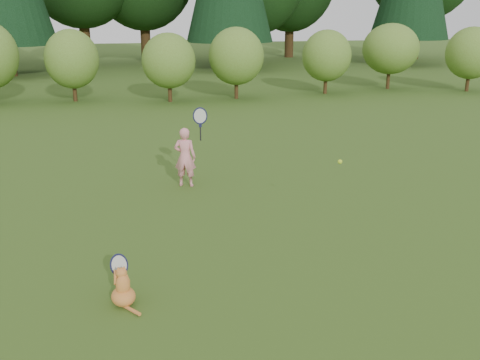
{
  "coord_description": "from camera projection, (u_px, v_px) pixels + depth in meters",
  "views": [
    {
      "loc": [
        -1.43,
        -6.41,
        3.04
      ],
      "look_at": [
        0.2,
        0.8,
        0.7
      ],
      "focal_mm": 40.0,
      "sensor_mm": 36.0,
      "label": 1
    }
  ],
  "objects": [
    {
      "name": "ground",
      "position": [
        239.0,
        248.0,
        7.18
      ],
      "size": [
        100.0,
        100.0,
        0.0
      ],
      "primitive_type": "plane",
      "color": "#2E4B15",
      "rests_on": "ground"
    },
    {
      "name": "shrub_row",
      "position": [
        158.0,
        60.0,
        18.85
      ],
      "size": [
        28.0,
        3.0,
        2.8
      ],
      "primitive_type": null,
      "color": "#546A21",
      "rests_on": "ground"
    },
    {
      "name": "child",
      "position": [
        186.0,
        156.0,
        9.58
      ],
      "size": [
        0.63,
        0.38,
        1.62
      ],
      "rotation": [
        0.0,
        0.0,
        2.78
      ],
      "color": "pink",
      "rests_on": "ground"
    },
    {
      "name": "cat",
      "position": [
        122.0,
        285.0,
        5.75
      ],
      "size": [
        0.36,
        0.65,
        0.59
      ],
      "rotation": [
        0.0,
        0.0,
        0.17
      ],
      "color": "orange",
      "rests_on": "ground"
    },
    {
      "name": "tennis_ball",
      "position": [
        340.0,
        162.0,
        7.47
      ],
      "size": [
        0.06,
        0.06,
        0.06
      ],
      "color": "#C6DB19",
      "rests_on": "ground"
    }
  ]
}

